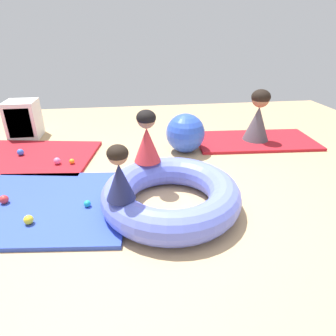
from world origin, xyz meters
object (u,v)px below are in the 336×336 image
object	(u,v)px
child_in_navy	(119,173)
play_ball_green	(109,201)
inflatable_cushion	(171,195)
play_ball_orange	(72,161)
play_ball_pink	(57,161)
storage_cube	(23,120)
play_ball_blue	(20,152)
exercise_ball_large	(185,133)
child_in_red	(147,137)
play_ball_red	(4,199)
adult_seated	(258,116)
play_ball_teal	(87,204)
play_ball_yellow	(29,220)

from	to	relation	value
child_in_navy	play_ball_green	distance (m)	0.55
inflatable_cushion	play_ball_orange	distance (m)	1.50
play_ball_pink	child_in_navy	bearing A→B (deg)	-58.58
play_ball_green	storage_cube	size ratio (longest dim) A/B	0.16
play_ball_pink	storage_cube	distance (m)	1.38
play_ball_blue	exercise_ball_large	size ratio (longest dim) A/B	0.16
child_in_red	play_ball_pink	size ratio (longest dim) A/B	6.43
inflatable_cushion	exercise_ball_large	bearing A→B (deg)	73.68
play_ball_red	adult_seated	bearing A→B (deg)	23.43
adult_seated	storage_cube	bearing A→B (deg)	1.46
child_in_red	storage_cube	xyz separation A→B (m)	(-1.76, 1.78, -0.27)
child_in_navy	adult_seated	distance (m)	2.65
play_ball_blue	exercise_ball_large	distance (m)	2.17
child_in_navy	exercise_ball_large	world-z (taller)	child_in_navy
adult_seated	child_in_navy	bearing A→B (deg)	55.43
inflatable_cushion	play_ball_pink	world-z (taller)	inflatable_cushion
child_in_navy	play_ball_blue	xyz separation A→B (m)	(-1.33, 1.65, -0.43)
play_ball_red	play_ball_teal	world-z (taller)	play_ball_red
adult_seated	play_ball_teal	distance (m)	2.74
child_in_red	adult_seated	bearing A→B (deg)	-4.67
inflatable_cushion	adult_seated	distance (m)	2.18
play_ball_orange	play_ball_green	size ratio (longest dim) A/B	0.73
play_ball_yellow	child_in_navy	bearing A→B (deg)	-7.82
play_ball_blue	play_ball_green	size ratio (longest dim) A/B	0.96
play_ball_teal	play_ball_green	distance (m)	0.20
play_ball_blue	storage_cube	world-z (taller)	storage_cube
play_ball_pink	play_ball_yellow	world-z (taller)	play_ball_pink
inflatable_cushion	adult_seated	xyz separation A→B (m)	(1.50, 1.57, 0.25)
child_in_red	child_in_navy	world-z (taller)	child_in_red
play_ball_orange	play_ball_yellow	world-z (taller)	play_ball_yellow
inflatable_cushion	play_ball_teal	world-z (taller)	inflatable_cushion
play_ball_pink	play_ball_orange	world-z (taller)	play_ball_pink
play_ball_yellow	play_ball_red	bearing A→B (deg)	131.56
child_in_red	play_ball_green	distance (m)	0.72
child_in_red	play_ball_yellow	bearing A→B (deg)	171.19
child_in_navy	play_ball_orange	size ratio (longest dim) A/B	7.20
play_ball_orange	play_ball_yellow	distance (m)	1.19
play_ball_orange	play_ball_yellow	xyz separation A→B (m)	(-0.17, -1.18, 0.01)
inflatable_cushion	child_in_navy	bearing A→B (deg)	-152.45
play_ball_yellow	storage_cube	distance (m)	2.48
play_ball_pink	play_ball_yellow	xyz separation A→B (m)	(0.01, -1.20, -0.00)
play_ball_blue	storage_cube	size ratio (longest dim) A/B	0.15
child_in_navy	play_ball_orange	bearing A→B (deg)	173.86
inflatable_cushion	play_ball_pink	distance (m)	1.64
play_ball_yellow	exercise_ball_large	world-z (taller)	exercise_ball_large
child_in_red	child_in_navy	size ratio (longest dim) A/B	1.16
child_in_navy	play_ball_red	world-z (taller)	child_in_navy
play_ball_teal	play_ball_yellow	distance (m)	0.50
inflatable_cushion	exercise_ball_large	distance (m)	1.42
play_ball_red	storage_cube	xyz separation A→B (m)	(-0.39, 2.01, 0.20)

